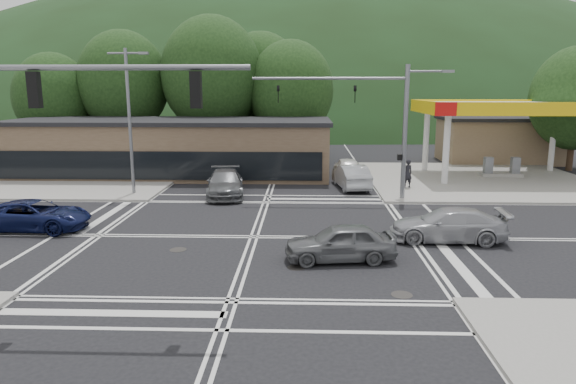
{
  "coord_description": "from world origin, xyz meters",
  "views": [
    {
      "loc": [
        2.29,
        -22.41,
        6.65
      ],
      "look_at": [
        1.44,
        3.44,
        1.4
      ],
      "focal_mm": 32.0,
      "sensor_mm": 36.0,
      "label": 1
    }
  ],
  "objects_px": {
    "car_queue_b": "(347,167)",
    "car_grey_center": "(340,242)",
    "car_blue_west": "(35,215)",
    "car_northbound": "(225,183)",
    "pedestrian": "(407,173)",
    "car_queue_a": "(351,176)",
    "car_silver_east": "(448,225)"
  },
  "relations": [
    {
      "from": "car_blue_west",
      "to": "pedestrian",
      "type": "xyz_separation_m",
      "value": [
        19.64,
        10.58,
        0.37
      ]
    },
    {
      "from": "car_blue_west",
      "to": "car_queue_b",
      "type": "xyz_separation_m",
      "value": [
        16.03,
        15.16,
        0.06
      ]
    },
    {
      "from": "car_queue_a",
      "to": "pedestrian",
      "type": "relative_size",
      "value": 2.62
    },
    {
      "from": "car_grey_center",
      "to": "pedestrian",
      "type": "xyz_separation_m",
      "value": [
        5.41,
        14.53,
        0.35
      ]
    },
    {
      "from": "car_queue_a",
      "to": "car_northbound",
      "type": "distance_m",
      "value": 8.57
    },
    {
      "from": "car_silver_east",
      "to": "car_queue_b",
      "type": "height_order",
      "value": "car_queue_b"
    },
    {
      "from": "car_queue_b",
      "to": "car_northbound",
      "type": "height_order",
      "value": "car_northbound"
    },
    {
      "from": "car_queue_a",
      "to": "car_queue_b",
      "type": "xyz_separation_m",
      "value": [
        0.07,
        4.21,
        -0.04
      ]
    },
    {
      "from": "pedestrian",
      "to": "car_grey_center",
      "type": "bearing_deg",
      "value": 51.02
    },
    {
      "from": "pedestrian",
      "to": "car_silver_east",
      "type": "bearing_deg",
      "value": 69.1
    },
    {
      "from": "car_blue_west",
      "to": "car_grey_center",
      "type": "bearing_deg",
      "value": -104.05
    },
    {
      "from": "car_silver_east",
      "to": "car_northbound",
      "type": "relative_size",
      "value": 0.92
    },
    {
      "from": "pedestrian",
      "to": "car_queue_a",
      "type": "bearing_deg",
      "value": -24.3
    },
    {
      "from": "car_queue_b",
      "to": "car_grey_center",
      "type": "bearing_deg",
      "value": 82.78
    },
    {
      "from": "car_queue_a",
      "to": "pedestrian",
      "type": "bearing_deg",
      "value": 166.05
    },
    {
      "from": "car_silver_east",
      "to": "pedestrian",
      "type": "bearing_deg",
      "value": -178.69
    },
    {
      "from": "car_northbound",
      "to": "pedestrian",
      "type": "height_order",
      "value": "pedestrian"
    },
    {
      "from": "car_queue_b",
      "to": "car_blue_west",
      "type": "bearing_deg",
      "value": 41.58
    },
    {
      "from": "car_blue_west",
      "to": "car_grey_center",
      "type": "relative_size",
      "value": 1.19
    },
    {
      "from": "car_silver_east",
      "to": "pedestrian",
      "type": "height_order",
      "value": "pedestrian"
    },
    {
      "from": "car_grey_center",
      "to": "car_silver_east",
      "type": "height_order",
      "value": "car_grey_center"
    },
    {
      "from": "car_silver_east",
      "to": "car_queue_a",
      "type": "xyz_separation_m",
      "value": [
        -3.2,
        12.07,
        0.08
      ]
    },
    {
      "from": "car_grey_center",
      "to": "car_queue_a",
      "type": "relative_size",
      "value": 0.88
    },
    {
      "from": "car_queue_a",
      "to": "car_queue_b",
      "type": "distance_m",
      "value": 4.21
    },
    {
      "from": "car_queue_a",
      "to": "car_grey_center",
      "type": "bearing_deg",
      "value": 75.16
    },
    {
      "from": "car_queue_a",
      "to": "car_queue_b",
      "type": "relative_size",
      "value": 1.08
    },
    {
      "from": "car_blue_west",
      "to": "car_northbound",
      "type": "height_order",
      "value": "car_northbound"
    },
    {
      "from": "car_queue_a",
      "to": "pedestrian",
      "type": "distance_m",
      "value": 3.71
    },
    {
      "from": "car_silver_east",
      "to": "car_queue_b",
      "type": "xyz_separation_m",
      "value": [
        -3.13,
        16.28,
        0.04
      ]
    },
    {
      "from": "car_grey_center",
      "to": "car_northbound",
      "type": "bearing_deg",
      "value": -158.69
    },
    {
      "from": "car_blue_west",
      "to": "car_northbound",
      "type": "relative_size",
      "value": 0.94
    },
    {
      "from": "car_queue_b",
      "to": "car_northbound",
      "type": "bearing_deg",
      "value": 38.59
    }
  ]
}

